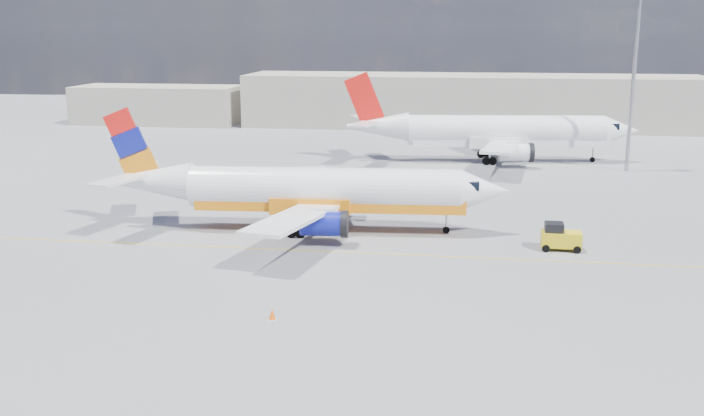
# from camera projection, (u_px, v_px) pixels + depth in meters

# --- Properties ---
(ground) EXTENTS (240.00, 240.00, 0.00)m
(ground) POSITION_uv_depth(u_px,v_px,m) (392.00, 267.00, 51.11)
(ground) COLOR slate
(ground) RESTS_ON ground
(taxi_line) EXTENTS (70.00, 0.15, 0.01)m
(taxi_line) POSITION_uv_depth(u_px,v_px,m) (397.00, 254.00, 54.00)
(taxi_line) COLOR gold
(taxi_line) RESTS_ON ground
(terminal_main) EXTENTS (70.00, 14.00, 8.00)m
(terminal_main) POSITION_uv_depth(u_px,v_px,m) (471.00, 101.00, 121.76)
(terminal_main) COLOR #B3AB9A
(terminal_main) RESTS_ON ground
(terminal_annex) EXTENTS (26.00, 10.00, 6.00)m
(terminal_annex) POSITION_uv_depth(u_px,v_px,m) (158.00, 105.00, 126.22)
(terminal_annex) COLOR #B3AB9A
(terminal_annex) RESTS_ON ground
(main_jet) EXTENTS (31.12, 24.57, 9.43)m
(main_jet) POSITION_uv_depth(u_px,v_px,m) (311.00, 191.00, 59.66)
(main_jet) COLOR white
(main_jet) RESTS_ON ground
(second_jet) EXTENTS (33.98, 26.71, 10.30)m
(second_jet) POSITION_uv_depth(u_px,v_px,m) (496.00, 132.00, 90.40)
(second_jet) COLOR white
(second_jet) RESTS_ON ground
(gse_tug) EXTENTS (2.77, 1.74, 1.95)m
(gse_tug) POSITION_uv_depth(u_px,v_px,m) (560.00, 237.00, 54.92)
(gse_tug) COLOR black
(gse_tug) RESTS_ON ground
(traffic_cone) EXTENTS (0.45, 0.45, 0.63)m
(traffic_cone) POSITION_uv_depth(u_px,v_px,m) (272.00, 315.00, 41.90)
(traffic_cone) COLOR white
(traffic_cone) RESTS_ON ground
(floodlight_mast) EXTENTS (1.43, 1.43, 19.61)m
(floodlight_mast) POSITION_uv_depth(u_px,v_px,m) (635.00, 61.00, 82.50)
(floodlight_mast) COLOR #9B9BA3
(floodlight_mast) RESTS_ON ground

